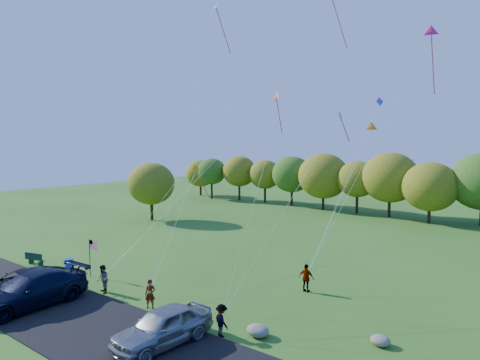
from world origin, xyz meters
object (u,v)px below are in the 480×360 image
at_px(flyer_a, 150,294).
at_px(flyer_d, 306,278).
at_px(flyer_b, 103,279).
at_px(flyer_c, 222,320).
at_px(minivan_dark, 22,285).
at_px(park_bench, 35,259).
at_px(minivan_silver, 163,326).
at_px(minivan_navy, 30,290).
at_px(trash_barrel, 69,265).

relative_size(flyer_a, flyer_d, 0.93).
relative_size(flyer_b, flyer_c, 1.12).
relative_size(minivan_dark, flyer_b, 3.50).
distance_m(flyer_d, park_bench, 20.51).
distance_m(minivan_dark, minivan_silver, 10.83).
relative_size(flyer_b, park_bench, 1.03).
relative_size(flyer_a, flyer_b, 0.93).
bearing_deg(minivan_silver, flyer_d, 84.84).
height_order(minivan_silver, park_bench, minivan_silver).
distance_m(minivan_navy, trash_barrel, 6.96).
height_order(minivan_navy, flyer_c, minivan_navy).
bearing_deg(park_bench, flyer_d, 6.59).
distance_m(minivan_navy, flyer_c, 11.44).
xyz_separation_m(flyer_a, flyer_d, (5.59, 7.68, 0.06)).
bearing_deg(minivan_silver, minivan_dark, -169.61).
bearing_deg(flyer_b, flyer_a, 24.43).
bearing_deg(minivan_dark, park_bench, 154.78).
bearing_deg(minivan_silver, flyer_c, 61.43).
bearing_deg(flyer_c, flyer_a, 18.19).
bearing_deg(flyer_b, flyer_d, 60.74).
bearing_deg(minivan_silver, park_bench, 174.76).
distance_m(minivan_dark, flyer_b, 4.48).
relative_size(minivan_navy, flyer_b, 3.69).
xyz_separation_m(flyer_a, flyer_b, (-4.18, -0.18, 0.06)).
distance_m(minivan_dark, flyer_d, 16.92).
relative_size(minivan_navy, park_bench, 3.80).
height_order(flyer_c, trash_barrel, flyer_c).
relative_size(flyer_b, flyer_d, 1.00).
height_order(minivan_dark, flyer_c, minivan_dark).
xyz_separation_m(minivan_dark, trash_barrel, (-3.24, 4.85, -0.47)).
relative_size(flyer_d, park_bench, 1.03).
xyz_separation_m(flyer_a, park_bench, (-13.52, 0.26, -0.30)).
bearing_deg(park_bench, minivan_silver, -23.95).
relative_size(minivan_navy, flyer_d, 3.70).
xyz_separation_m(minivan_navy, trash_barrel, (-4.71, 5.10, -0.55)).
xyz_separation_m(minivan_dark, minivan_navy, (1.47, -0.25, 0.09)).
distance_m(flyer_c, park_bench, 18.95).
xyz_separation_m(flyer_d, trash_barrel, (-15.68, -6.62, -0.43)).
distance_m(minivan_dark, flyer_a, 7.82).
height_order(flyer_a, flyer_b, flyer_b).
bearing_deg(minivan_dark, minivan_navy, -3.61).
relative_size(park_bench, trash_barrel, 1.93).
relative_size(minivan_silver, park_bench, 2.93).
bearing_deg(flyer_a, minivan_silver, -70.77).
height_order(minivan_dark, flyer_d, minivan_dark).
distance_m(minivan_dark, park_bench, 7.82).
distance_m(minivan_silver, flyer_c, 2.79).
bearing_deg(minivan_silver, flyer_a, 150.50).
relative_size(flyer_c, flyer_d, 0.90).
xyz_separation_m(minivan_silver, flyer_d, (1.68, 10.28, -0.03)).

